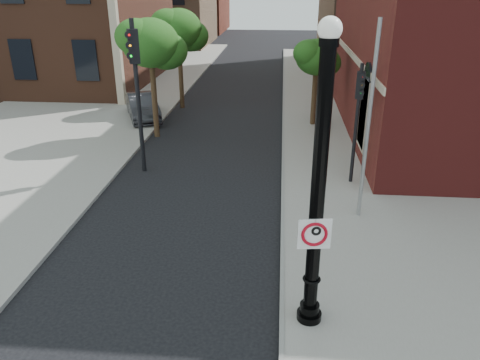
# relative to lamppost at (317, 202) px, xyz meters

# --- Properties ---
(ground) EXTENTS (120.00, 120.00, 0.00)m
(ground) POSITION_rel_lamppost_xyz_m (-2.61, 0.30, -2.82)
(ground) COLOR black
(ground) RESTS_ON ground
(sidewalk_right) EXTENTS (8.00, 60.00, 0.12)m
(sidewalk_right) POSITION_rel_lamppost_xyz_m (3.39, 10.30, -2.76)
(sidewalk_right) COLOR gray
(sidewalk_right) RESTS_ON ground
(sidewalk_left) EXTENTS (10.00, 50.00, 0.12)m
(sidewalk_left) POSITION_rel_lamppost_xyz_m (-11.61, 18.30, -2.76)
(sidewalk_left) COLOR gray
(sidewalk_left) RESTS_ON ground
(curb_edge) EXTENTS (0.10, 60.00, 0.14)m
(curb_edge) POSITION_rel_lamppost_xyz_m (-0.56, 10.30, -2.75)
(curb_edge) COLOR gray
(curb_edge) RESTS_ON ground
(lamppost) EXTENTS (0.52, 0.52, 6.10)m
(lamppost) POSITION_rel_lamppost_xyz_m (0.00, 0.00, 0.00)
(lamppost) COLOR black
(lamppost) RESTS_ON ground
(no_parking_sign) EXTENTS (0.63, 0.13, 0.64)m
(no_parking_sign) POSITION_rel_lamppost_xyz_m (-0.02, -0.16, -0.59)
(no_parking_sign) COLOR white
(no_parking_sign) RESTS_ON ground
(parked_car) EXTENTS (2.78, 4.15, 1.29)m
(parked_car) POSITION_rel_lamppost_xyz_m (-7.69, 14.79, -2.17)
(parked_car) COLOR #29292E
(parked_car) RESTS_ON ground
(traffic_signal_left) EXTENTS (0.44, 0.48, 5.43)m
(traffic_signal_left) POSITION_rel_lamppost_xyz_m (-5.75, 7.95, 0.84)
(traffic_signal_left) COLOR black
(traffic_signal_left) RESTS_ON ground
(traffic_signal_right) EXTENTS (0.30, 0.36, 4.18)m
(traffic_signal_right) POSITION_rel_lamppost_xyz_m (1.79, 7.34, -0.00)
(traffic_signal_right) COLOR black
(traffic_signal_right) RESTS_ON ground
(utility_pole) EXTENTS (0.11, 0.11, 5.74)m
(utility_pole) POSITION_rel_lamppost_xyz_m (1.69, 4.81, 0.05)
(utility_pole) COLOR #999999
(utility_pole) RESTS_ON ground
(street_tree_a) EXTENTS (2.86, 2.59, 5.15)m
(street_tree_a) POSITION_rel_lamppost_xyz_m (-6.26, 12.10, 1.25)
(street_tree_a) COLOR #352215
(street_tree_a) RESTS_ON ground
(street_tree_b) EXTENTS (2.91, 2.63, 5.24)m
(street_tree_b) POSITION_rel_lamppost_xyz_m (-6.15, 17.31, 1.32)
(street_tree_b) COLOR #352215
(street_tree_b) RESTS_ON ground
(street_tree_c) EXTENTS (2.29, 2.07, 4.12)m
(street_tree_c) POSITION_rel_lamppost_xyz_m (0.87, 14.33, 0.42)
(street_tree_c) COLOR #352215
(street_tree_c) RESTS_ON ground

